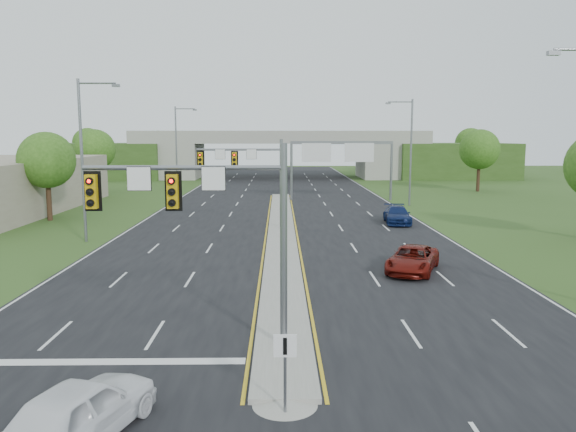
% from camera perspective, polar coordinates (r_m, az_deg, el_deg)
% --- Properties ---
extents(ground, '(240.00, 240.00, 0.00)m').
position_cam_1_polar(ground, '(19.64, -0.43, -13.43)').
color(ground, '#2F4C1B').
rests_on(ground, ground).
extents(road, '(24.00, 160.00, 0.02)m').
position_cam_1_polar(road, '(53.76, -0.71, 0.41)').
color(road, black).
rests_on(road, ground).
extents(median, '(2.00, 54.00, 0.16)m').
position_cam_1_polar(median, '(41.88, -0.67, -1.67)').
color(median, gray).
rests_on(median, road).
extents(median_nose, '(2.00, 2.00, 0.16)m').
position_cam_1_polar(median_nose, '(15.94, -0.32, -18.38)').
color(median_nose, gray).
rests_on(median_nose, road).
extents(lane_markings, '(23.72, 160.00, 0.01)m').
position_cam_1_polar(lane_markings, '(47.73, -1.42, -0.55)').
color(lane_markings, gold).
rests_on(lane_markings, road).
extents(signal_mast_near, '(6.62, 0.60, 7.00)m').
position_cam_1_polar(signal_mast_near, '(18.49, -7.48, 0.31)').
color(signal_mast_near, slate).
rests_on(signal_mast_near, ground).
extents(signal_mast_far, '(6.62, 0.60, 7.00)m').
position_cam_1_polar(signal_mast_far, '(43.32, -3.70, 4.80)').
color(signal_mast_far, slate).
rests_on(signal_mast_far, ground).
extents(keep_right_sign, '(0.60, 0.13, 2.20)m').
position_cam_1_polar(keep_right_sign, '(14.88, -0.30, -14.40)').
color(keep_right_sign, slate).
rests_on(keep_right_sign, ground).
extents(sign_gantry, '(11.58, 0.44, 6.67)m').
position_cam_1_polar(sign_gantry, '(63.59, 5.32, 6.30)').
color(sign_gantry, slate).
rests_on(sign_gantry, ground).
extents(overpass, '(80.00, 14.00, 8.10)m').
position_cam_1_polar(overpass, '(98.34, -0.79, 5.98)').
color(overpass, gray).
rests_on(overpass, ground).
extents(lightpole_l_mid, '(2.85, 0.25, 11.00)m').
position_cam_1_polar(lightpole_l_mid, '(40.49, -19.95, 6.06)').
color(lightpole_l_mid, slate).
rests_on(lightpole_l_mid, ground).
extents(lightpole_l_far, '(2.85, 0.25, 11.00)m').
position_cam_1_polar(lightpole_l_far, '(74.45, -11.13, 7.11)').
color(lightpole_l_far, slate).
rests_on(lightpole_l_far, ground).
extents(lightpole_r_far, '(2.85, 0.25, 11.00)m').
position_cam_1_polar(lightpole_r_far, '(59.81, 12.20, 6.87)').
color(lightpole_r_far, slate).
rests_on(lightpole_r_far, ground).
extents(tree_l_near, '(4.80, 4.80, 7.60)m').
position_cam_1_polar(tree_l_near, '(52.24, -23.32, 5.22)').
color(tree_l_near, '#382316').
rests_on(tree_l_near, ground).
extents(tree_l_mid, '(5.20, 5.20, 8.12)m').
position_cam_1_polar(tree_l_mid, '(77.08, -19.02, 6.40)').
color(tree_l_mid, '#382316').
rests_on(tree_l_mid, ground).
extents(tree_r_mid, '(5.20, 5.20, 8.12)m').
position_cam_1_polar(tree_r_mid, '(77.81, 18.88, 6.42)').
color(tree_r_mid, '#382316').
rests_on(tree_r_mid, ground).
extents(tree_back_a, '(6.00, 6.00, 8.85)m').
position_cam_1_polar(tree_back_a, '(118.49, -19.65, 6.98)').
color(tree_back_a, '#382316').
rests_on(tree_back_a, ground).
extents(tree_back_b, '(5.60, 5.60, 8.32)m').
position_cam_1_polar(tree_back_b, '(114.79, -12.96, 7.05)').
color(tree_back_b, '#382316').
rests_on(tree_back_b, ground).
extents(tree_back_c, '(5.60, 5.60, 8.32)m').
position_cam_1_polar(tree_back_c, '(114.85, 11.35, 7.10)').
color(tree_back_c, '#382316').
rests_on(tree_back_c, ground).
extents(tree_back_d, '(6.00, 6.00, 8.85)m').
position_cam_1_polar(tree_back_d, '(118.58, 18.04, 7.05)').
color(tree_back_d, '#382316').
rests_on(tree_back_d, ground).
extents(car_white, '(3.19, 4.89, 1.55)m').
position_cam_1_polar(car_white, '(14.85, -20.43, -18.03)').
color(car_white, white).
rests_on(car_white, road).
extents(car_far_a, '(4.00, 5.40, 1.36)m').
position_cam_1_polar(car_far_a, '(30.75, 12.53, -4.31)').
color(car_far_a, '#5F0F09').
rests_on(car_far_a, road).
extents(car_far_b, '(2.42, 5.07, 1.43)m').
position_cam_1_polar(car_far_b, '(47.46, 11.03, 0.11)').
color(car_far_b, '#0C1A48').
rests_on(car_far_b, road).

